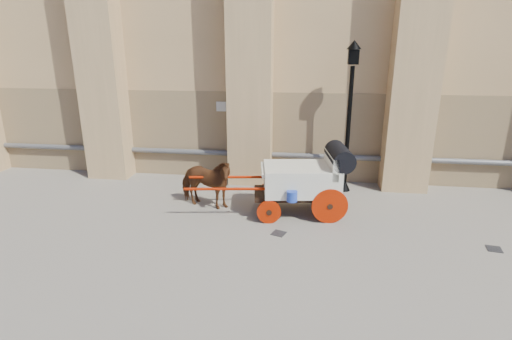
# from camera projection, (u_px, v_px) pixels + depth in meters

# --- Properties ---
(ground) EXTENTS (90.00, 90.00, 0.00)m
(ground) POSITION_uv_depth(u_px,v_px,m) (269.00, 230.00, 10.20)
(ground) COLOR #6F685D
(ground) RESTS_ON ground
(horse) EXTENTS (1.92, 1.23, 1.50)m
(horse) POSITION_uv_depth(u_px,v_px,m) (205.00, 183.00, 11.36)
(horse) COLOR #5C2D15
(horse) RESTS_ON ground
(carriage) EXTENTS (4.56, 1.81, 1.94)m
(carriage) POSITION_uv_depth(u_px,v_px,m) (307.00, 178.00, 10.88)
(carriage) COLOR black
(carriage) RESTS_ON ground
(street_lamp) EXTENTS (0.43, 0.43, 4.63)m
(street_lamp) POSITION_uv_depth(u_px,v_px,m) (349.00, 114.00, 12.17)
(street_lamp) COLOR black
(street_lamp) RESTS_ON ground
(drain_grate_near) EXTENTS (0.41, 0.41, 0.01)m
(drain_grate_near) POSITION_uv_depth(u_px,v_px,m) (279.00, 233.00, 9.99)
(drain_grate_near) COLOR black
(drain_grate_near) RESTS_ON ground
(drain_grate_far) EXTENTS (0.37, 0.37, 0.01)m
(drain_grate_far) POSITION_uv_depth(u_px,v_px,m) (494.00, 249.00, 9.24)
(drain_grate_far) COLOR black
(drain_grate_far) RESTS_ON ground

